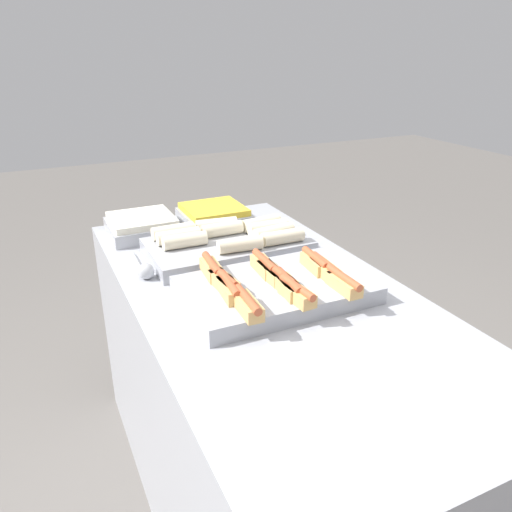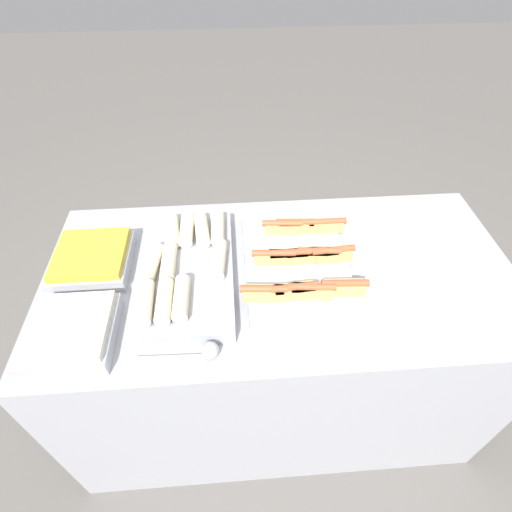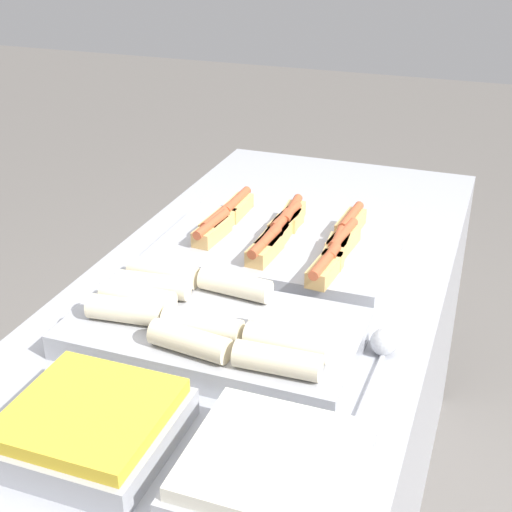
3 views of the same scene
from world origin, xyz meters
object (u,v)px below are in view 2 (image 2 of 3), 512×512
at_px(tray_hotdogs, 297,264).
at_px(serving_spoon_near, 205,351).
at_px(tray_wraps, 185,268).
at_px(tray_side_back, 92,259).
at_px(tray_side_front, 70,332).

bearing_deg(tray_hotdogs, serving_spoon_near, -134.93).
height_order(tray_hotdogs, serving_spoon_near, tray_hotdogs).
bearing_deg(tray_wraps, serving_spoon_near, -77.63).
bearing_deg(tray_wraps, tray_side_back, 168.36).
bearing_deg(tray_side_front, tray_side_back, 90.00).
distance_m(tray_side_front, serving_spoon_near, 0.39).
bearing_deg(tray_side_front, serving_spoon_near, -12.26).
distance_m(tray_wraps, tray_side_back, 0.32).
distance_m(tray_wraps, tray_side_front, 0.39).
height_order(tray_hotdogs, tray_wraps, tray_hotdogs).
bearing_deg(tray_side_back, serving_spoon_near, -44.44).
height_order(tray_side_front, tray_side_back, same).
distance_m(tray_hotdogs, tray_side_front, 0.72).
distance_m(tray_hotdogs, serving_spoon_near, 0.43).
distance_m(tray_hotdogs, tray_wraps, 0.37).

